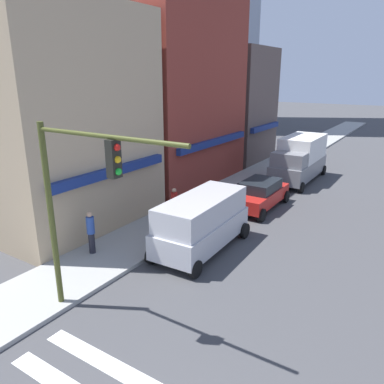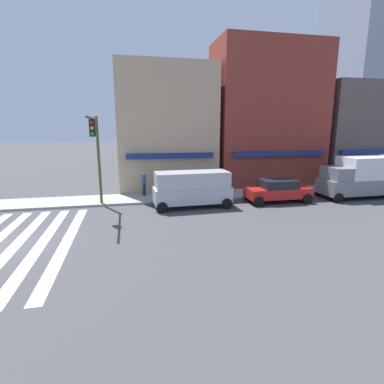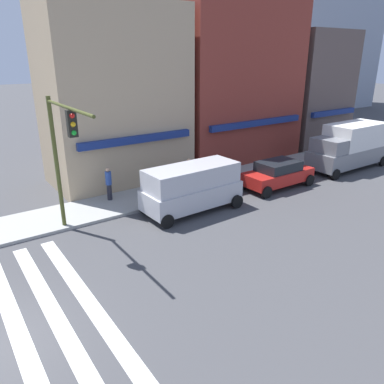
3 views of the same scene
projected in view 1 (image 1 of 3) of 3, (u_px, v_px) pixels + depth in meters
name	position (u px, v px, depth m)	size (l,w,h in m)	color
storefront_row	(171.00, 102.00, 23.65)	(24.59, 5.30, 12.28)	tan
traffic_signal	(76.00, 191.00, 10.21)	(0.32, 5.02, 5.84)	#474C1E
van_silver	(202.00, 221.00, 15.49)	(5.05, 2.22, 2.34)	#B7B7BC
sedan_red	(260.00, 194.00, 20.54)	(4.40, 2.02, 1.59)	#B21E19
box_truck_grey	(300.00, 158.00, 25.82)	(6.20, 2.42, 3.04)	slate
pedestrian_red_jacket	(174.00, 205.00, 18.06)	(0.32, 0.32, 1.77)	#23232D
pedestrian_blue_shirt	(91.00, 232.00, 14.98)	(0.32, 0.32, 1.77)	#23232D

